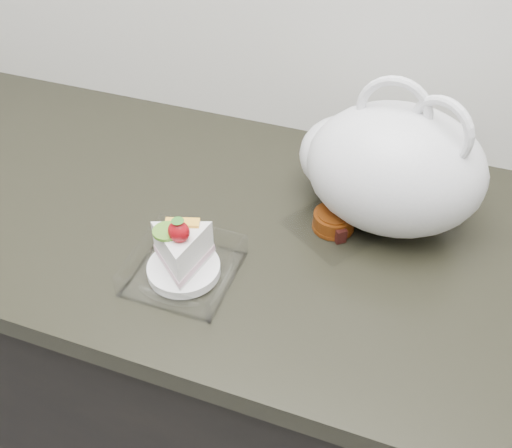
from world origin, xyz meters
TOP-DOWN VIEW (x-y plane):
  - counter at (0.00, 1.69)m, footprint 2.04×0.64m
  - cake_tray at (-0.08, 1.54)m, footprint 0.15×0.15m
  - mooncake_wrap at (0.11, 1.72)m, footprint 0.19×0.18m
  - plastic_bag at (0.17, 1.78)m, footprint 0.35×0.29m

SIDE VIEW (x-z plane):
  - counter at x=0.00m, z-range 0.00..0.90m
  - mooncake_wrap at x=0.11m, z-range 0.90..0.93m
  - cake_tray at x=-0.08m, z-range 0.87..0.99m
  - plastic_bag at x=0.17m, z-range 0.87..1.14m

